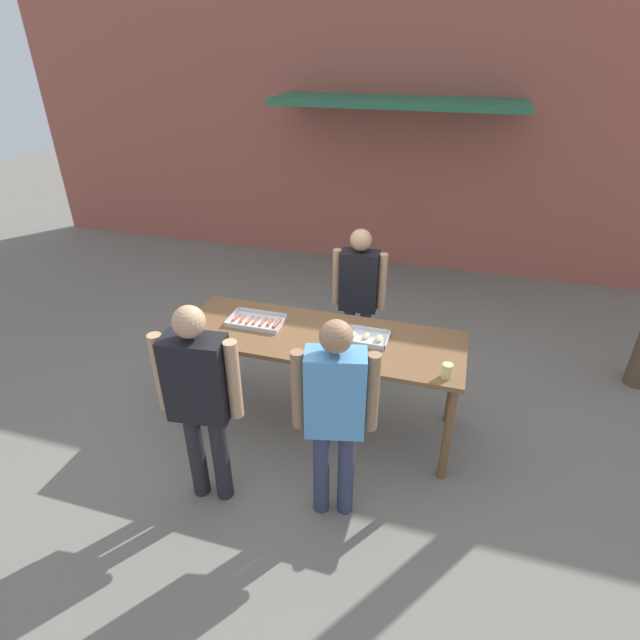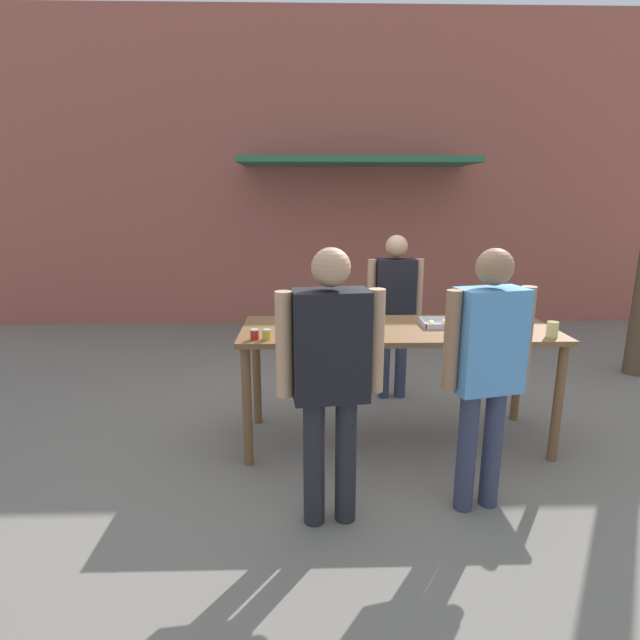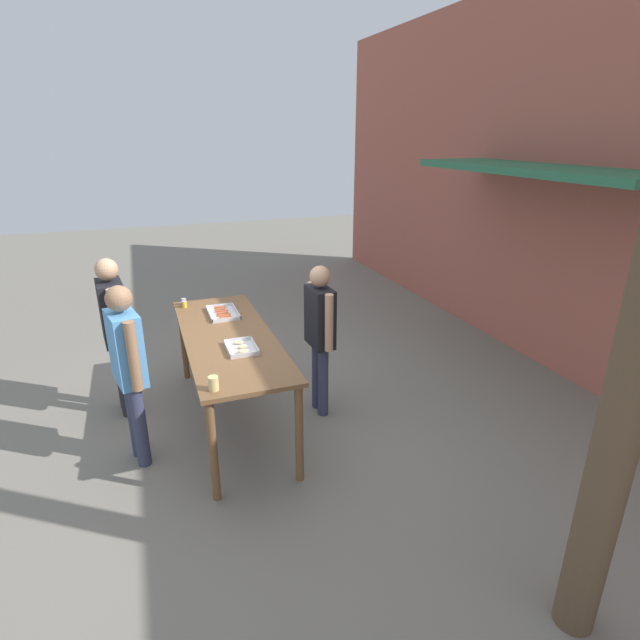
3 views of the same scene
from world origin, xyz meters
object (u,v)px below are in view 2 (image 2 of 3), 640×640
at_px(person_customer_holding_hotdog, 330,367).
at_px(food_tray_sausages, 321,325).
at_px(beer_cup, 552,329).
at_px(food_tray_buns, 446,323).
at_px(person_customer_with_cup, 487,360).
at_px(condiment_jar_mustard, 255,334).
at_px(condiment_jar_ketchup, 267,335).
at_px(person_server_behind_table, 395,303).

bearing_deg(person_customer_holding_hotdog, food_tray_sausages, -95.30).
bearing_deg(beer_cup, person_customer_holding_hotdog, -155.77).
height_order(food_tray_buns, person_customer_with_cup, person_customer_with_cup).
bearing_deg(condiment_jar_mustard, condiment_jar_ketchup, -3.08).
height_order(food_tray_sausages, person_customer_holding_hotdog, person_customer_holding_hotdog).
xyz_separation_m(food_tray_sausages, person_customer_with_cup, (0.96, -0.96, 0.02)).
bearing_deg(condiment_jar_mustard, beer_cup, 0.28).
xyz_separation_m(condiment_jar_mustard, person_server_behind_table, (1.20, 1.21, -0.03)).
height_order(food_tray_buns, condiment_jar_ketchup, condiment_jar_ketchup).
height_order(beer_cup, person_server_behind_table, person_server_behind_table).
height_order(food_tray_sausages, condiment_jar_mustard, condiment_jar_mustard).
distance_m(food_tray_buns, person_customer_with_cup, 0.96).
xyz_separation_m(food_tray_sausages, condiment_jar_mustard, (-0.47, -0.36, 0.02)).
relative_size(food_tray_buns, person_customer_holding_hotdog, 0.22).
height_order(condiment_jar_mustard, person_customer_holding_hotdog, person_customer_holding_hotdog).
xyz_separation_m(condiment_jar_mustard, person_customer_holding_hotdog, (0.50, -0.72, 0.00)).
relative_size(food_tray_sausages, food_tray_buns, 1.31).
bearing_deg(beer_cup, person_server_behind_table, 127.70).
bearing_deg(condiment_jar_ketchup, food_tray_sausages, 43.24).
bearing_deg(food_tray_buns, beer_cup, -27.66).
bearing_deg(food_tray_sausages, condiment_jar_ketchup, -136.76).
relative_size(food_tray_buns, person_customer_with_cup, 0.22).
height_order(condiment_jar_ketchup, beer_cup, beer_cup).
relative_size(person_server_behind_table, person_customer_with_cup, 0.97).
bearing_deg(person_customer_holding_hotdog, food_tray_buns, -138.22).
distance_m(condiment_jar_ketchup, person_customer_with_cup, 1.48).
relative_size(food_tray_sausages, condiment_jar_ketchup, 6.40).
distance_m(food_tray_buns, condiment_jar_mustard, 1.50).
bearing_deg(beer_cup, condiment_jar_ketchup, -179.58).
bearing_deg(person_customer_holding_hotdog, condiment_jar_mustard, -61.88).
height_order(food_tray_buns, condiment_jar_mustard, condiment_jar_mustard).
xyz_separation_m(food_tray_buns, person_server_behind_table, (-0.26, 0.85, -0.01)).
distance_m(food_tray_sausages, person_customer_with_cup, 1.36).
bearing_deg(food_tray_buns, person_server_behind_table, 106.93).
relative_size(person_customer_holding_hotdog, person_customer_with_cup, 1.01).
height_order(condiment_jar_mustard, beer_cup, beer_cup).
distance_m(food_tray_sausages, person_server_behind_table, 1.11).
bearing_deg(person_customer_with_cup, food_tray_buns, -104.19).
xyz_separation_m(beer_cup, person_server_behind_table, (-0.92, 1.20, -0.05)).
relative_size(beer_cup, person_customer_holding_hotdog, 0.07).
bearing_deg(condiment_jar_mustard, person_server_behind_table, 45.24).
height_order(condiment_jar_ketchup, person_customer_with_cup, person_customer_with_cup).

